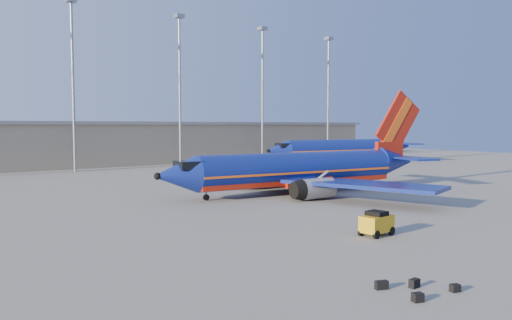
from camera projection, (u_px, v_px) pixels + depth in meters
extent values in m
plane|color=slate|center=(271.00, 202.00, 50.30)|extent=(220.00, 220.00, 0.00)
cube|color=gray|center=(130.00, 144.00, 102.04)|extent=(120.00, 15.00, 8.00)
cube|color=slate|center=(130.00, 123.00, 101.75)|extent=(122.00, 16.00, 0.60)
cylinder|color=gray|center=(73.00, 88.00, 82.74)|extent=(0.44, 0.44, 28.00)
cube|color=gray|center=(71.00, 0.00, 81.75)|extent=(1.60, 1.60, 0.70)
cylinder|color=gray|center=(180.00, 92.00, 94.86)|extent=(0.44, 0.44, 28.00)
cube|color=gray|center=(179.00, 16.00, 93.86)|extent=(1.60, 1.60, 0.70)
cylinder|color=gray|center=(262.00, 96.00, 106.98)|extent=(0.44, 0.44, 28.00)
cube|color=gray|center=(262.00, 29.00, 105.98)|extent=(1.60, 1.60, 0.70)
cylinder|color=gray|center=(328.00, 99.00, 119.10)|extent=(0.44, 0.44, 28.00)
cube|color=gray|center=(329.00, 38.00, 118.10)|extent=(1.60, 1.60, 0.70)
cylinder|color=navy|center=(297.00, 169.00, 56.97)|extent=(25.10, 7.10, 3.83)
cube|color=#A21D0D|center=(297.00, 177.00, 57.04)|extent=(25.01, 6.38, 1.34)
cube|color=#EB5913|center=(297.00, 171.00, 56.99)|extent=(25.11, 7.14, 0.23)
cone|color=navy|center=(177.00, 175.00, 49.76)|extent=(4.81, 4.37, 3.83)
cube|color=black|center=(189.00, 165.00, 50.35)|extent=(2.82, 3.00, 0.83)
cone|color=navy|center=(394.00, 161.00, 64.42)|extent=(5.84, 4.51, 3.83)
cube|color=#A21D0D|center=(389.00, 150.00, 63.91)|extent=(4.38, 1.14, 2.27)
cube|color=#A21D0D|center=(398.00, 122.00, 64.37)|extent=(7.57, 1.34, 8.25)
cube|color=#EB5913|center=(397.00, 122.00, 64.27)|extent=(5.06, 1.10, 6.47)
cube|color=navy|center=(372.00, 155.00, 67.22)|extent=(3.59, 6.83, 0.23)
cube|color=navy|center=(412.00, 158.00, 61.13)|extent=(5.15, 7.27, 0.23)
cube|color=navy|center=(268.00, 170.00, 65.69)|extent=(12.81, 16.35, 0.36)
cube|color=navy|center=(361.00, 184.00, 49.92)|extent=(9.47, 16.83, 0.36)
cube|color=#A21D0D|center=(301.00, 181.00, 57.33)|extent=(6.69, 4.82, 1.03)
cylinder|color=gray|center=(264.00, 179.00, 61.13)|extent=(3.98, 2.65, 2.17)
cylinder|color=gray|center=(317.00, 189.00, 51.81)|extent=(3.98, 2.65, 2.17)
cylinder|color=gray|center=(206.00, 195.00, 51.50)|extent=(0.28, 0.28, 1.14)
cylinder|color=black|center=(206.00, 197.00, 51.52)|extent=(0.69, 0.34, 0.66)
cylinder|color=black|center=(295.00, 186.00, 60.23)|extent=(0.94, 0.68, 0.87)
cylinder|color=black|center=(322.00, 191.00, 55.58)|extent=(0.94, 0.68, 0.87)
cylinder|color=navy|center=(341.00, 149.00, 103.37)|extent=(25.86, 8.61, 3.94)
cube|color=#A21D0D|center=(341.00, 154.00, 103.44)|extent=(25.72, 7.88, 1.38)
cube|color=#EB5913|center=(341.00, 150.00, 103.39)|extent=(25.86, 8.66, 0.23)
cone|color=navy|center=(278.00, 151.00, 96.64)|extent=(5.13, 4.70, 3.94)
cube|color=black|center=(284.00, 145.00, 97.19)|extent=(3.03, 3.20, 0.85)
cone|color=navy|center=(398.00, 146.00, 110.32)|extent=(6.17, 4.90, 3.94)
cube|color=#A21D0D|center=(395.00, 139.00, 109.84)|extent=(4.51, 1.41, 2.34)
cube|color=#A21D0D|center=(401.00, 122.00, 110.25)|extent=(7.75, 1.79, 8.50)
cube|color=#EB5913|center=(400.00, 122.00, 110.15)|extent=(5.20, 1.40, 6.67)
cube|color=navy|center=(385.00, 143.00, 113.32)|extent=(3.35, 6.89, 0.23)
cube|color=navy|center=(408.00, 144.00, 106.86)|extent=(5.58, 7.52, 0.23)
cylinder|color=black|center=(341.00, 160.00, 103.54)|extent=(0.87, 0.87, 0.96)
cube|color=gold|center=(377.00, 223.00, 35.13)|extent=(2.51, 1.55, 1.15)
cube|color=black|center=(377.00, 214.00, 35.09)|extent=(1.24, 1.34, 0.40)
cylinder|color=black|center=(361.00, 232.00, 35.04)|extent=(0.61, 0.25, 0.60)
cylinder|color=black|center=(376.00, 235.00, 34.09)|extent=(0.61, 0.25, 0.60)
cylinder|color=black|center=(377.00, 228.00, 36.25)|extent=(0.61, 0.25, 0.60)
cylinder|color=black|center=(392.00, 231.00, 35.31)|extent=(0.61, 0.25, 0.60)
cube|color=black|center=(418.00, 297.00, 21.97)|extent=(0.57, 0.48, 0.40)
cube|color=black|center=(455.00, 288.00, 23.29)|extent=(0.53, 0.44, 0.36)
cube|color=black|center=(414.00, 283.00, 23.87)|extent=(0.54, 0.32, 0.43)
cube|color=black|center=(382.00, 285.00, 23.65)|extent=(0.69, 0.50, 0.41)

